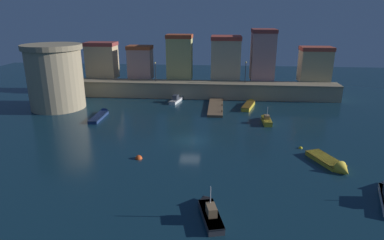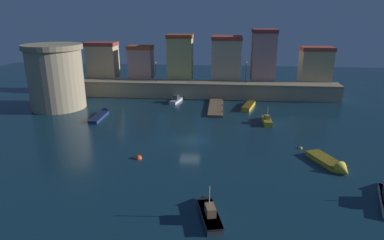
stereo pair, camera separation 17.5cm
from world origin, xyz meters
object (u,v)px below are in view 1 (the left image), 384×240
at_px(quay_lamp_0, 155,69).
at_px(moored_boat_5, 101,115).
at_px(mooring_buoy_1, 300,148).
at_px(moored_boat_4, 333,164).
at_px(moored_boat_0, 266,119).
at_px(moored_boat_2, 249,104).
at_px(mooring_buoy_0, 139,159).
at_px(quay_lamp_1, 246,69).
at_px(moored_boat_3, 178,99).
at_px(moored_boat_1, 209,210).
at_px(fortress_tower, 55,77).

bearing_deg(quay_lamp_0, moored_boat_5, -114.35).
bearing_deg(mooring_buoy_1, moored_boat_4, -64.50).
relative_size(moored_boat_0, mooring_buoy_1, 10.00).
distance_m(moored_boat_2, mooring_buoy_0, 26.19).
relative_size(quay_lamp_1, moored_boat_3, 0.69).
bearing_deg(mooring_buoy_0, moored_boat_1, -50.61).
bearing_deg(quay_lamp_1, moored_boat_2, -84.53).
bearing_deg(mooring_buoy_0, moored_boat_0, 42.39).
distance_m(moored_boat_2, mooring_buoy_1, 18.43).
bearing_deg(mooring_buoy_1, moored_boat_3, 130.42).
xyz_separation_m(quay_lamp_0, moored_boat_3, (4.48, -3.10, -4.88)).
relative_size(moored_boat_4, mooring_buoy_1, 13.44).
relative_size(quay_lamp_1, moored_boat_5, 0.56).
distance_m(fortress_tower, quay_lamp_1, 32.56).
bearing_deg(moored_boat_3, moored_boat_5, 146.37).
bearing_deg(moored_boat_5, fortress_tower, 64.44).
bearing_deg(fortress_tower, quay_lamp_0, 32.23).
distance_m(moored_boat_0, moored_boat_4, 15.12).
height_order(moored_boat_4, moored_boat_5, moored_boat_4).
relative_size(mooring_buoy_0, mooring_buoy_1, 1.78).
relative_size(moored_boat_2, moored_boat_5, 0.96).
distance_m(moored_boat_1, moored_boat_3, 35.47).
bearing_deg(moored_boat_4, quay_lamp_0, -162.33).
height_order(fortress_tower, moored_boat_1, fortress_tower).
height_order(quay_lamp_0, quay_lamp_1, quay_lamp_1).
relative_size(moored_boat_5, mooring_buoy_1, 15.59).
relative_size(moored_boat_0, moored_boat_3, 0.80).
bearing_deg(fortress_tower, moored_boat_5, -24.67).
bearing_deg(moored_boat_1, moored_boat_4, -66.39).
bearing_deg(moored_boat_3, moored_boat_2, -88.90).
xyz_separation_m(moored_boat_2, mooring_buoy_1, (4.69, -17.81, -0.36)).
bearing_deg(moored_boat_2, moored_boat_3, 94.13).
bearing_deg(moored_boat_1, fortress_tower, 28.16).
xyz_separation_m(moored_boat_2, moored_boat_4, (6.95, -22.53, -0.09)).
bearing_deg(mooring_buoy_1, moored_boat_0, 106.94).
bearing_deg(mooring_buoy_0, quay_lamp_1, 64.95).
height_order(quay_lamp_1, moored_boat_3, quay_lamp_1).
height_order(fortress_tower, moored_boat_5, fortress_tower).
height_order(moored_boat_5, mooring_buoy_0, moored_boat_5).
distance_m(moored_boat_1, moored_boat_4, 15.79).
bearing_deg(moored_boat_5, moored_boat_3, -46.83).
relative_size(fortress_tower, mooring_buoy_0, 13.16).
distance_m(moored_boat_3, moored_boat_4, 31.76).
height_order(fortress_tower, moored_boat_0, fortress_tower).
bearing_deg(quay_lamp_0, mooring_buoy_1, -47.06).
height_order(moored_boat_1, moored_boat_2, moored_boat_1).
relative_size(moored_boat_3, mooring_buoy_1, 12.57).
bearing_deg(moored_boat_1, quay_lamp_1, -21.86).
bearing_deg(moored_boat_1, quay_lamp_0, 2.63).
bearing_deg(moored_boat_4, moored_boat_2, 174.29).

